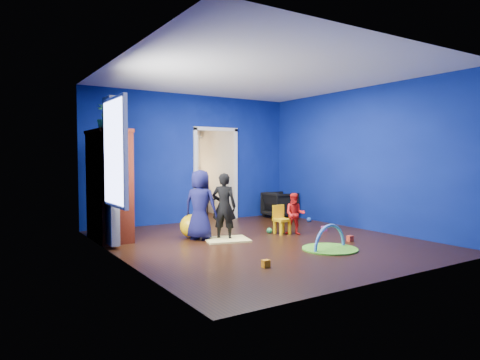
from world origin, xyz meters
TOP-DOWN VIEW (x-y plane):
  - floor at (0.00, 0.00)m, footprint 5.00×5.50m
  - ceiling at (0.00, 0.00)m, footprint 5.00×5.50m
  - wall_back at (0.00, 2.75)m, footprint 5.00×0.02m
  - wall_front at (0.00, -2.75)m, footprint 5.00×0.02m
  - wall_left at (-2.50, 0.00)m, footprint 0.02×5.50m
  - wall_right at (2.50, 0.00)m, footprint 0.02×5.50m
  - alcove at (0.60, 3.62)m, footprint 1.00×1.75m
  - armchair at (2.10, 2.20)m, footprint 0.70×0.68m
  - child_black at (-0.48, 0.51)m, footprint 0.51×0.51m
  - child_navy at (-0.84, 0.73)m, footprint 0.69×0.73m
  - toddler_red at (0.91, 0.20)m, footprint 0.49×0.48m
  - vase at (-2.22, 1.28)m, footprint 0.25×0.25m
  - potted_plant at (-2.22, 1.80)m, footprint 0.29×0.29m
  - tv_armoire at (-2.22, 1.58)m, footprint 0.58×1.14m
  - crt_tv at (-2.18, 1.58)m, footprint 0.46×0.70m
  - yellow_blanket at (-0.48, 0.41)m, footprint 0.88×0.78m
  - hopper_ball at (-0.89, 0.98)m, footprint 0.43×0.43m
  - kid_chair at (0.76, 0.40)m, footprint 0.29×0.29m
  - play_mat at (0.52, -1.14)m, footprint 0.89×0.89m
  - toy_arch at (0.52, -1.14)m, footprint 0.79×0.18m
  - window_left at (-2.48, 0.35)m, footprint 0.03×0.95m
  - curtain at (-2.37, 0.90)m, footprint 0.14×0.42m
  - doorway at (0.60, 2.75)m, footprint 1.16×0.10m
  - study_desk at (0.60, 4.26)m, footprint 0.88×0.44m
  - desk_monitor at (0.60, 4.38)m, footprint 0.40×0.05m
  - desk_lamp at (0.32, 4.32)m, footprint 0.14×0.14m
  - folding_chair at (0.60, 3.30)m, footprint 0.40×0.40m
  - book_shelf at (0.60, 4.37)m, footprint 0.88×0.24m
  - toy_0 at (1.31, -0.83)m, footprint 0.10×0.08m
  - toy_1 at (2.23, 1.28)m, footprint 0.11×0.11m
  - toy_2 at (-0.99, -1.48)m, footprint 0.10×0.08m
  - toy_3 at (0.59, 0.58)m, footprint 0.11×0.11m
  - toy_4 at (1.65, 0.18)m, footprint 0.10×0.08m

SIDE VIEW (x-z plane):
  - floor at x=0.00m, z-range -0.01..0.01m
  - play_mat at x=0.52m, z-range 0.00..0.02m
  - yellow_blanket at x=-0.48m, z-range 0.00..0.03m
  - toy_arch at x=0.52m, z-range -0.38..0.42m
  - toy_0 at x=1.31m, z-range 0.00..0.10m
  - toy_2 at x=-0.99m, z-range 0.00..0.10m
  - toy_4 at x=1.65m, z-range 0.00..0.10m
  - toy_1 at x=2.23m, z-range 0.00..0.11m
  - toy_3 at x=0.59m, z-range 0.00..0.11m
  - hopper_ball at x=-0.89m, z-range 0.00..0.43m
  - kid_chair at x=0.76m, z-range 0.00..0.50m
  - armchair at x=2.10m, z-range 0.00..0.63m
  - study_desk at x=0.60m, z-range 0.00..0.75m
  - toddler_red at x=0.91m, z-range 0.00..0.79m
  - folding_chair at x=0.60m, z-range 0.00..0.92m
  - child_black at x=-0.48m, z-range 0.00..1.20m
  - child_navy at x=-0.84m, z-range 0.00..1.25m
  - desk_lamp at x=0.32m, z-range 0.86..1.00m
  - desk_monitor at x=0.60m, z-range 0.79..1.11m
  - tv_armoire at x=-2.22m, z-range 0.00..1.96m
  - crt_tv at x=-2.18m, z-range 0.75..1.29m
  - doorway at x=0.60m, z-range 0.00..2.10m
  - alcove at x=0.60m, z-range 0.00..2.50m
  - curtain at x=-2.37m, z-range 0.05..2.45m
  - wall_back at x=0.00m, z-range 0.00..2.90m
  - wall_front at x=0.00m, z-range 0.00..2.90m
  - wall_left at x=-2.50m, z-range 0.00..2.90m
  - wall_right at x=2.50m, z-range 0.00..2.90m
  - window_left at x=-2.48m, z-range 0.77..2.33m
  - book_shelf at x=0.60m, z-range 2.00..2.04m
  - vase at x=-2.22m, z-range 1.96..2.17m
  - potted_plant at x=-2.22m, z-range 1.96..2.44m
  - ceiling at x=0.00m, z-range 2.90..2.90m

